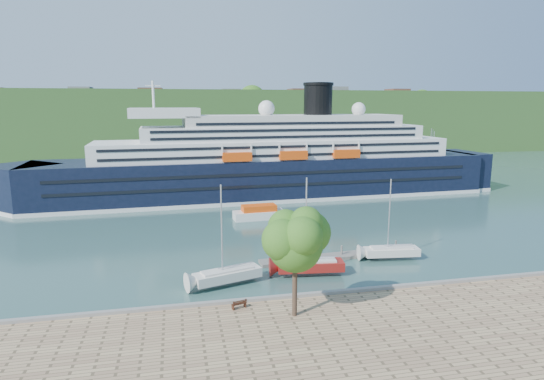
{
  "coord_description": "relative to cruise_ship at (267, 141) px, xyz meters",
  "views": [
    {
      "loc": [
        -12.29,
        -39.25,
        19.02
      ],
      "look_at": [
        2.6,
        30.0,
        5.59
      ],
      "focal_mm": 30.0,
      "sensor_mm": 36.0,
      "label": 1
    }
  ],
  "objects": [
    {
      "name": "park_bench",
      "position": [
        -13.32,
        -53.1,
        -10.25
      ],
      "size": [
        1.53,
        0.98,
        0.91
      ],
      "primitive_type": null,
      "rotation": [
        0.0,
        0.0,
        0.3
      ],
      "color": "#482214",
      "rests_on": "promenade"
    },
    {
      "name": "tender_launch",
      "position": [
        -4.94,
        -17.88,
        -10.51
      ],
      "size": [
        8.81,
        3.48,
        2.39
      ],
      "primitive_type": null,
      "rotation": [
        0.0,
        0.0,
        0.06
      ],
      "color": "#E4480D",
      "rests_on": "ground"
    },
    {
      "name": "sailboat_white_far",
      "position": [
        7.49,
        -41.25,
        -6.87
      ],
      "size": [
        7.67,
        2.91,
        9.67
      ],
      "primitive_type": null,
      "rotation": [
        0.0,
        0.0,
        -0.11
      ],
      "color": "silver",
      "rests_on": "ground"
    },
    {
      "name": "sailboat_white_near",
      "position": [
        -13.4,
        -45.03,
        -6.5
      ],
      "size": [
        8.37,
        4.49,
        10.42
      ],
      "primitive_type": null,
      "rotation": [
        0.0,
        0.0,
        0.29
      ],
      "color": "silver",
      "rests_on": "ground"
    },
    {
      "name": "far_hillside",
      "position": [
        -6.12,
        93.34,
        0.29
      ],
      "size": [
        400.0,
        50.0,
        24.0
      ],
      "primitive_type": "cube",
      "color": "#2F5421",
      "rests_on": "ground"
    },
    {
      "name": "ground",
      "position": [
        -6.12,
        -51.66,
        -11.71
      ],
      "size": [
        400.0,
        400.0,
        0.0
      ],
      "primitive_type": "plane",
      "color": "#2E514E",
      "rests_on": "ground"
    },
    {
      "name": "cruise_ship",
      "position": [
        0.0,
        0.0,
        0.0
      ],
      "size": [
        104.77,
        19.19,
        23.41
      ],
      "primitive_type": null,
      "rotation": [
        0.0,
        0.0,
        0.04
      ],
      "color": "black",
      "rests_on": "ground"
    },
    {
      "name": "promenade_tree",
      "position": [
        -8.8,
        -55.48,
        -5.5
      ],
      "size": [
        6.29,
        6.29,
        10.42
      ],
      "primitive_type": null,
      "color": "#265917",
      "rests_on": "promenade"
    },
    {
      "name": "sailboat_red",
      "position": [
        -3.93,
        -44.2,
        -6.38
      ],
      "size": [
        8.46,
        3.22,
        10.65
      ],
      "primitive_type": null,
      "rotation": [
        0.0,
        0.0,
        -0.12
      ],
      "color": "maroon",
      "rests_on": "ground"
    },
    {
      "name": "floating_pontoon",
      "position": [
        -0.25,
        -39.41,
        -11.51
      ],
      "size": [
        17.39,
        3.23,
        0.38
      ],
      "primitive_type": null,
      "rotation": [
        0.0,
        0.0,
        0.07
      ],
      "color": "gray",
      "rests_on": "ground"
    },
    {
      "name": "quay_coping",
      "position": [
        -6.12,
        -51.86,
        -10.56
      ],
      "size": [
        220.0,
        0.5,
        0.3
      ],
      "primitive_type": "cube",
      "color": "slate",
      "rests_on": "promenade"
    }
  ]
}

